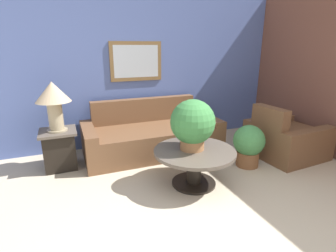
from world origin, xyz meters
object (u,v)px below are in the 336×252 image
Objects in this scene: coffee_table at (194,159)px; side_table at (60,149)px; couch_main at (152,136)px; potted_plant_floor at (249,144)px; armchair at (285,139)px; potted_plant_on_table at (193,124)px; table_lamp at (53,97)px.

side_table reaches higher than coffee_table.
couch_main is 3.52× the size of potted_plant_floor.
potted_plant_floor is at bearing 10.81° from coffee_table.
armchair is at bearing 8.93° from coffee_table.
potted_plant_floor is at bearing 92.97° from armchair.
couch_main reaches higher than side_table.
potted_plant_floor reaches higher than side_table.
couch_main is 3.49× the size of potted_plant_on_table.
coffee_table is at bearing 95.32° from armchair.
side_table is at bearing 144.43° from potted_plant_on_table.
couch_main is 1.52m from potted_plant_floor.
potted_plant_floor is (1.12, -1.03, 0.06)m from couch_main.
potted_plant_floor reaches higher than coffee_table.
potted_plant_on_table is 1.09m from potted_plant_floor.
couch_main is at bearing 96.55° from potted_plant_on_table.
table_lamp reaches higher than potted_plant_on_table.
potted_plant_on_table is at bearing 108.36° from coffee_table.
armchair reaches higher than potted_plant_floor.
side_table is at bearing -176.81° from couch_main.
side_table is (-3.29, 0.87, 0.02)m from armchair.
couch_main is 3.18× the size of table_lamp.
armchair is 1.68× the size of potted_plant_on_table.
potted_plant_on_table reaches higher than armchair.
table_lamp reaches higher than coffee_table.
potted_plant_on_table is (-1.76, -0.23, 0.52)m from armchair.
table_lamp is 1.90m from potted_plant_on_table.
coffee_table is 1.92m from side_table.
table_lamp is 1.10× the size of potted_plant_on_table.
armchair is 3.49m from table_lamp.
side_table is (-1.40, -0.08, 0.02)m from couch_main.
coffee_table is 0.99m from potted_plant_floor.
coffee_table is (0.15, -1.22, 0.07)m from couch_main.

